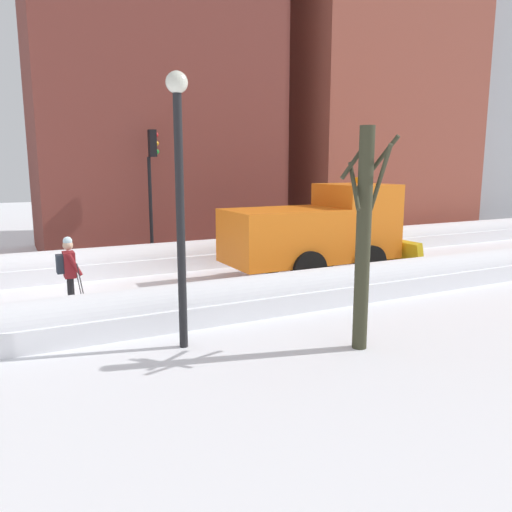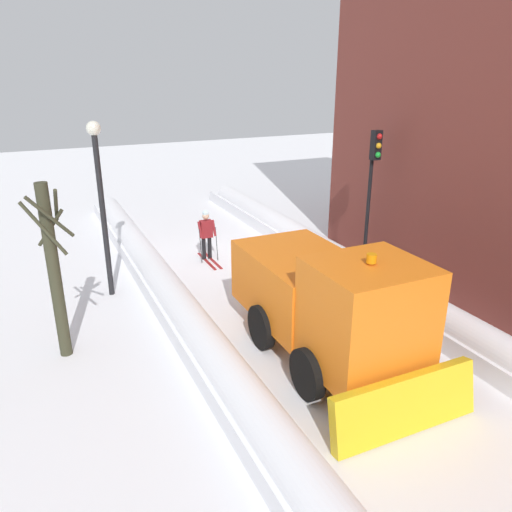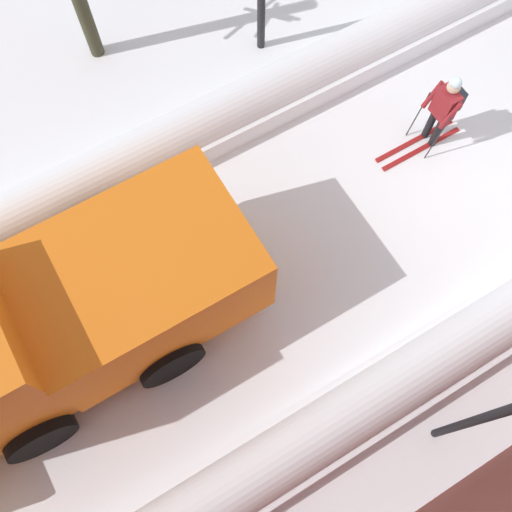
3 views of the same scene
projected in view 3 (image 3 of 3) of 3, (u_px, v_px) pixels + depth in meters
plow_truck at (57, 321)px, 8.42m from camera, size 3.20×5.98×3.12m
skier at (443, 108)px, 10.38m from camera, size 0.62×1.80×1.81m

